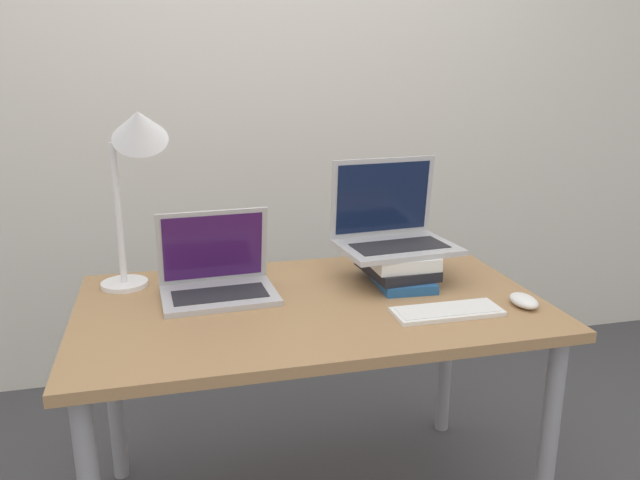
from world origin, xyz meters
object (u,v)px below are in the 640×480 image
at_px(laptop_left, 217,279).
at_px(mouse, 524,301).
at_px(laptop_on_books, 392,230).
at_px(wireless_keyboard, 447,311).
at_px(desk_lamp, 136,147).
at_px(book_stack, 398,266).

relative_size(laptop_left, mouse, 3.18).
height_order(laptop_on_books, wireless_keyboard, laptop_on_books).
distance_m(wireless_keyboard, desk_lamp, 0.99).
xyz_separation_m(laptop_left, desk_lamp, (-0.20, 0.11, 0.38)).
xyz_separation_m(laptop_on_books, wireless_keyboard, (0.04, -0.33, -0.15)).
relative_size(mouse, desk_lamp, 0.19).
bearing_deg(book_stack, mouse, -46.09).
bearing_deg(desk_lamp, wireless_keyboard, -27.03).
relative_size(book_stack, desk_lamp, 0.49).
height_order(laptop_left, desk_lamp, desk_lamp).
bearing_deg(laptop_left, mouse, -20.05).
bearing_deg(wireless_keyboard, laptop_left, 153.11).
bearing_deg(book_stack, laptop_left, 177.90).
distance_m(mouse, desk_lamp, 1.18).
bearing_deg(wireless_keyboard, laptop_on_books, 96.80).
bearing_deg(desk_lamp, book_stack, -9.42).
relative_size(wireless_keyboard, desk_lamp, 0.52).
distance_m(book_stack, wireless_keyboard, 0.29).
bearing_deg(mouse, laptop_on_books, 129.12).
height_order(laptop_on_books, desk_lamp, desk_lamp).
bearing_deg(wireless_keyboard, book_stack, 97.76).
height_order(wireless_keyboard, mouse, mouse).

